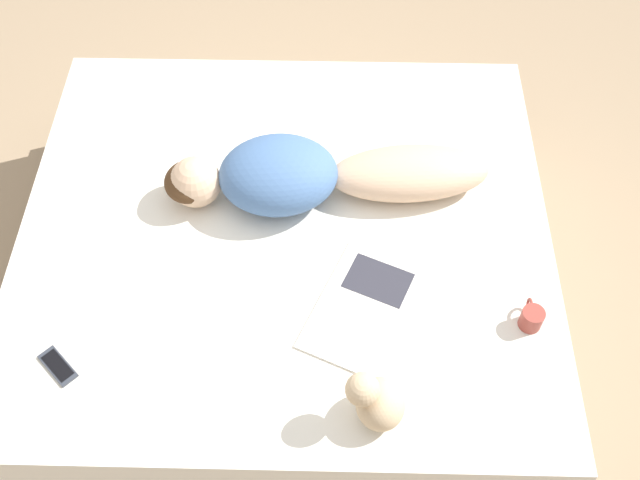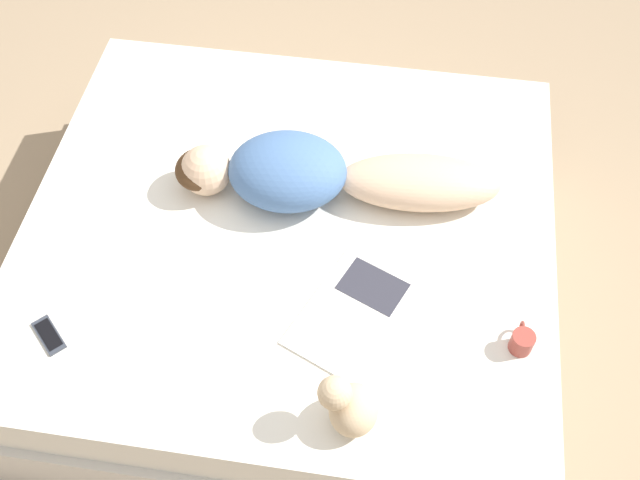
% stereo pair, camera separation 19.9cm
% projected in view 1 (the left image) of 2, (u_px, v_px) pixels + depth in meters
% --- Properties ---
extents(ground_plane, '(12.00, 12.00, 0.00)m').
position_uv_depth(ground_plane, '(289.00, 299.00, 3.19)').
color(ground_plane, '#9E8466').
extents(bed, '(1.88, 2.02, 0.52)m').
position_uv_depth(bed, '(287.00, 266.00, 2.98)').
color(bed, beige).
rests_on(bed, ground_plane).
extents(person, '(0.40, 1.23, 0.23)m').
position_uv_depth(person, '(311.00, 175.00, 2.78)').
color(person, '#DBB28E').
rests_on(person, bed).
extents(open_magazine, '(0.56, 0.48, 0.01)m').
position_uv_depth(open_magazine, '(366.00, 306.00, 2.56)').
color(open_magazine, silver).
rests_on(open_magazine, bed).
extents(coffee_mug, '(0.11, 0.08, 0.08)m').
position_uv_depth(coffee_mug, '(531.00, 318.00, 2.49)').
color(coffee_mug, '#993D33').
rests_on(coffee_mug, bed).
extents(cell_phone, '(0.15, 0.15, 0.01)m').
position_uv_depth(cell_phone, '(58.00, 366.00, 2.43)').
color(cell_phone, '#333842').
rests_on(cell_phone, bed).
extents(plush_toy, '(0.17, 0.19, 0.23)m').
position_uv_depth(plush_toy, '(376.00, 401.00, 2.26)').
color(plush_toy, '#D1B289').
rests_on(plush_toy, bed).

